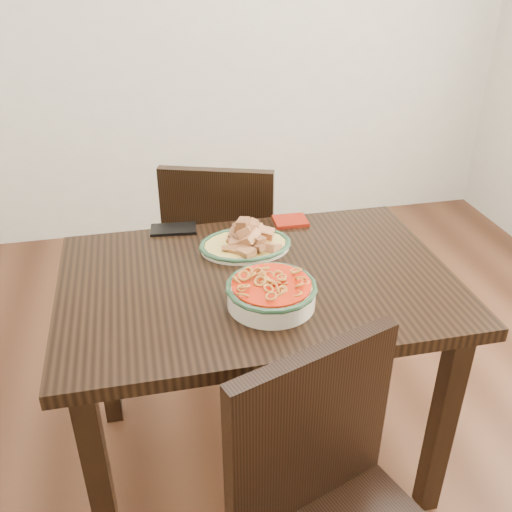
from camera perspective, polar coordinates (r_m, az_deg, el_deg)
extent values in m
plane|color=#3B1F12|center=(2.26, 2.97, -16.45)|extent=(3.50, 3.50, 0.00)
cube|color=beige|center=(3.29, -5.01, 23.97)|extent=(3.50, 0.10, 2.60)
cube|color=black|center=(1.67, 0.15, -2.72)|extent=(1.14, 0.76, 0.04)
cube|color=black|center=(1.67, -15.33, -21.17)|extent=(0.06, 0.06, 0.71)
cube|color=black|center=(1.85, 18.08, -15.70)|extent=(0.06, 0.06, 0.71)
cube|color=black|center=(2.12, -15.04, -8.42)|extent=(0.06, 0.06, 0.71)
cube|color=black|center=(2.25, 10.82, -5.22)|extent=(0.06, 0.06, 0.71)
cube|color=black|center=(2.42, -2.93, 0.06)|extent=(0.53, 0.53, 0.04)
cube|color=black|center=(2.66, 1.39, -2.56)|extent=(0.04, 0.04, 0.41)
cube|color=black|center=(2.71, -5.80, -2.11)|extent=(0.04, 0.04, 0.41)
cube|color=black|center=(2.38, 0.63, -6.91)|extent=(0.04, 0.04, 0.41)
cube|color=black|center=(2.43, -7.41, -6.31)|extent=(0.04, 0.04, 0.41)
cube|color=black|center=(2.14, -3.89, 3.13)|extent=(0.41, 0.17, 0.44)
cube|color=black|center=(1.32, 5.48, -16.98)|extent=(0.41, 0.18, 0.44)
ellipsoid|color=beige|center=(1.81, -1.08, 0.99)|extent=(0.28, 0.21, 0.02)
ellipsoid|color=gold|center=(1.80, -1.08, 1.16)|extent=(0.27, 0.20, 0.01)
torus|color=#1C3E26|center=(1.80, -1.08, 1.21)|extent=(0.22, 0.22, 0.01)
cylinder|color=beige|center=(1.53, 1.53, -3.89)|extent=(0.24, 0.24, 0.06)
torus|color=#193721|center=(1.51, 1.55, -3.08)|extent=(0.25, 0.25, 0.02)
cylinder|color=#B21E08|center=(1.51, 1.55, -2.92)|extent=(0.21, 0.21, 0.01)
cube|color=black|center=(1.94, -8.25, 2.67)|extent=(0.16, 0.10, 0.01)
cube|color=maroon|center=(1.97, 3.46, 3.53)|extent=(0.12, 0.10, 0.01)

